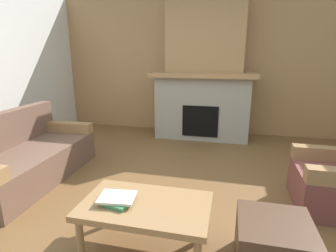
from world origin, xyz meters
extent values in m
plane|color=brown|center=(0.00, 0.00, 0.00)|extent=(9.00, 9.00, 0.00)
cube|color=#A87A4C|center=(0.00, 3.00, 1.35)|extent=(6.00, 0.12, 2.70)
cube|color=gray|center=(0.00, 2.59, 0.57)|extent=(1.70, 0.70, 1.15)
cube|color=black|center=(0.00, 2.26, 0.38)|extent=(0.64, 0.08, 0.56)
cube|color=#A87A4C|center=(0.00, 2.54, 1.19)|extent=(1.90, 0.82, 0.08)
cube|color=#A87A4C|center=(0.00, 2.69, 1.97)|extent=(1.40, 0.50, 1.47)
cube|color=brown|center=(-1.90, 0.21, 0.20)|extent=(0.88, 1.82, 0.40)
cube|color=brown|center=(-2.24, 0.20, 0.62)|extent=(0.20, 1.80, 0.45)
cube|color=#997047|center=(-1.92, 1.03, 0.48)|extent=(0.84, 0.18, 0.15)
cube|color=brown|center=(1.60, 0.39, 0.20)|extent=(0.77, 0.77, 0.40)
cube|color=#997047|center=(1.61, 0.70, 0.48)|extent=(0.76, 0.15, 0.15)
cube|color=#997047|center=(-0.09, -0.67, 0.41)|extent=(1.00, 0.60, 0.05)
cylinder|color=#997047|center=(-0.53, -0.91, 0.19)|extent=(0.06, 0.06, 0.38)
cylinder|color=#997047|center=(-0.53, -0.43, 0.19)|extent=(0.06, 0.06, 0.38)
cylinder|color=#997047|center=(0.35, -0.43, 0.19)|extent=(0.06, 0.06, 0.38)
cube|color=#4C3323|center=(0.87, -0.64, 0.20)|extent=(0.52, 0.52, 0.40)
cube|color=#3D7F4C|center=(-0.29, -0.73, 0.44)|extent=(0.23, 0.21, 0.03)
cube|color=beige|center=(-0.31, -0.70, 0.47)|extent=(0.30, 0.25, 0.02)
camera|label=1|loc=(0.50, -2.41, 1.55)|focal=28.45mm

